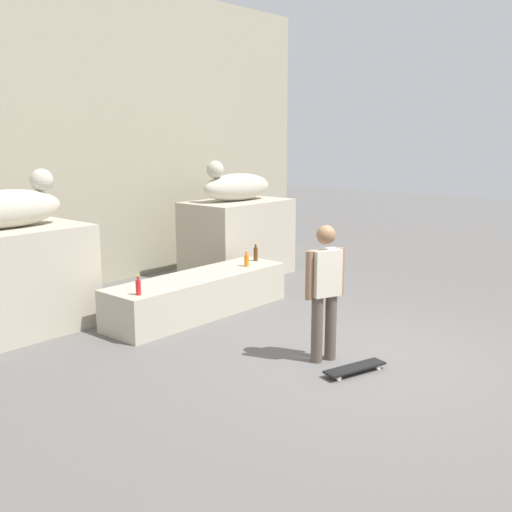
# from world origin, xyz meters

# --- Properties ---
(ground_plane) EXTENTS (40.00, 40.00, 0.00)m
(ground_plane) POSITION_xyz_m (0.00, 0.00, 0.00)
(ground_plane) COLOR #605E5B
(facade_wall) EXTENTS (11.30, 0.60, 5.42)m
(facade_wall) POSITION_xyz_m (0.00, 5.91, 2.71)
(facade_wall) COLOR #A59E84
(facade_wall) RESTS_ON ground_plane
(pedestal_left) EXTENTS (2.02, 1.29, 1.47)m
(pedestal_left) POSITION_xyz_m (-2.29, 4.19, 0.74)
(pedestal_left) COLOR #B7AD99
(pedestal_left) RESTS_ON ground_plane
(pedestal_right) EXTENTS (2.02, 1.29, 1.47)m
(pedestal_right) POSITION_xyz_m (2.29, 4.19, 0.74)
(pedestal_right) COLOR #B7AD99
(pedestal_right) RESTS_ON ground_plane
(statue_reclining_left) EXTENTS (1.60, 0.57, 0.78)m
(statue_reclining_left) POSITION_xyz_m (-2.26, 4.19, 1.75)
(statue_reclining_left) COLOR beige
(statue_reclining_left) RESTS_ON pedestal_left
(statue_reclining_right) EXTENTS (1.64, 0.69, 0.78)m
(statue_reclining_right) POSITION_xyz_m (2.26, 4.19, 1.75)
(statue_reclining_right) COLOR beige
(statue_reclining_right) RESTS_ON pedestal_right
(ledge_block) EXTENTS (3.13, 0.85, 0.61)m
(ledge_block) POSITION_xyz_m (0.00, 2.88, 0.31)
(ledge_block) COLOR #B7AD99
(ledge_block) RESTS_ON ground_plane
(skater) EXTENTS (0.51, 0.32, 1.67)m
(skater) POSITION_xyz_m (-0.36, 0.33, 0.92)
(skater) COLOR brown
(skater) RESTS_ON ground_plane
(skateboard) EXTENTS (0.82, 0.42, 0.08)m
(skateboard) POSITION_xyz_m (-0.46, -0.18, 0.06)
(skateboard) COLOR black
(skateboard) RESTS_ON ground_plane
(bottle_red) EXTENTS (0.07, 0.07, 0.27)m
(bottle_red) POSITION_xyz_m (-1.32, 2.66, 0.72)
(bottle_red) COLOR red
(bottle_red) RESTS_ON ledge_block
(bottle_brown) EXTENTS (0.07, 0.07, 0.30)m
(bottle_brown) POSITION_xyz_m (1.38, 2.93, 0.73)
(bottle_brown) COLOR #593314
(bottle_brown) RESTS_ON ledge_block
(bottle_orange) EXTENTS (0.08, 0.08, 0.26)m
(bottle_orange) POSITION_xyz_m (0.94, 2.75, 0.71)
(bottle_orange) COLOR orange
(bottle_orange) RESTS_ON ledge_block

